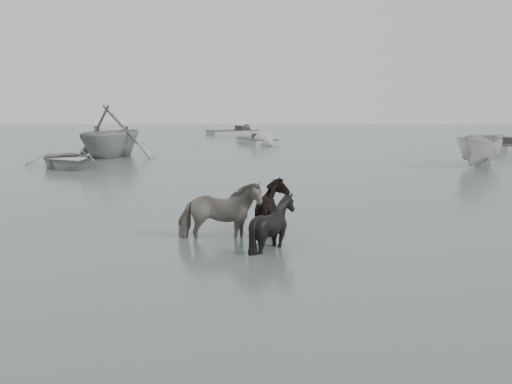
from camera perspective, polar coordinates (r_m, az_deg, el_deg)
ground at (r=12.23m, az=4.74°, el=-5.52°), size 140.00×140.00×0.00m
pony_pinto at (r=13.41m, az=-3.26°, el=-1.08°), size 1.80×0.91×1.48m
pony_dark at (r=14.12m, az=1.76°, el=-0.65°), size 1.67×1.79×1.46m
pony_black at (r=12.57m, az=1.50°, el=-1.96°), size 1.45×1.35×1.36m
rowboat_lead at (r=29.44m, az=-16.43°, el=3.04°), size 4.86×5.44×0.93m
rowboat_trail at (r=34.20m, az=-12.74°, el=5.41°), size 6.27×6.68×2.82m
boat_small at (r=30.48m, az=19.34°, el=3.71°), size 3.66×4.27×1.60m
skiff_port at (r=40.87m, az=21.49°, el=3.99°), size 1.91×4.62×0.75m
skiff_mid at (r=43.83m, az=0.12°, el=4.79°), size 3.34×5.93×0.75m
skiff_far at (r=56.74m, az=-2.04°, el=5.52°), size 6.27×4.92×0.75m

